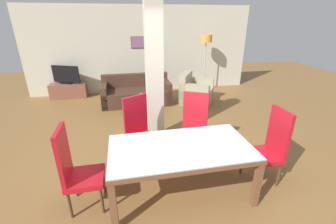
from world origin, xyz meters
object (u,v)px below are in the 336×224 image
(dining_table, at_px, (180,155))
(bottle, at_px, (141,99))
(dining_chair_far_left, at_px, (140,129))
(floor_lamp, at_px, (206,44))
(armchair, at_px, (195,92))
(coffee_table, at_px, (136,109))
(dining_chair_far_right, at_px, (194,125))
(tv_screen, at_px, (66,75))
(dining_chair_head_left, at_px, (76,168))
(sofa, at_px, (136,94))
(tv_stand, at_px, (69,90))
(dining_chair_head_right, at_px, (270,145))

(dining_table, height_order, bottle, dining_table)
(dining_chair_far_left, distance_m, floor_lamp, 4.43)
(armchair, bearing_deg, coffee_table, -37.45)
(dining_table, distance_m, floor_lamp, 4.99)
(dining_chair_far_right, height_order, floor_lamp, floor_lamp)
(coffee_table, bearing_deg, floor_lamp, 35.28)
(dining_chair_far_right, bearing_deg, tv_screen, -25.53)
(dining_chair_far_right, relative_size, dining_chair_head_left, 1.00)
(sofa, distance_m, bottle, 1.19)
(dining_table, xyz_separation_m, coffee_table, (-0.43, 2.78, -0.39))
(dining_chair_head_left, distance_m, coffee_table, 2.95)
(sofa, relative_size, bottle, 7.97)
(dining_chair_far_left, height_order, tv_screen, dining_chair_far_left)
(dining_chair_far_left, distance_m, tv_screen, 4.26)
(dining_chair_head_left, bearing_deg, tv_stand, -167.74)
(dining_chair_head_right, bearing_deg, bottle, 31.91)
(dining_table, distance_m, bottle, 2.66)
(dining_chair_far_right, height_order, sofa, dining_chair_far_right)
(dining_table, xyz_separation_m, armchair, (1.37, 3.53, -0.32))
(dining_chair_head_left, relative_size, coffee_table, 1.95)
(bottle, xyz_separation_m, tv_screen, (-2.08, 2.09, 0.20))
(dining_chair_far_left, relative_size, sofa, 0.59)
(dining_table, distance_m, dining_chair_far_left, 1.03)
(dining_chair_head_left, distance_m, dining_chair_head_right, 2.69)
(dining_table, xyz_separation_m, tv_stand, (-2.37, 4.73, -0.38))
(coffee_table, xyz_separation_m, bottle, (0.13, -0.14, 0.30))
(dining_chair_head_left, bearing_deg, dining_chair_far_right, 116.13)
(coffee_table, relative_size, bottle, 2.43)
(bottle, height_order, tv_stand, bottle)
(tv_screen, height_order, floor_lamp, floor_lamp)
(dining_chair_far_left, distance_m, sofa, 2.91)
(sofa, distance_m, tv_stand, 2.24)
(floor_lamp, bearing_deg, sofa, -163.63)
(dining_chair_far_right, relative_size, tv_stand, 1.08)
(dining_chair_far_right, distance_m, tv_screen, 4.78)
(bottle, distance_m, tv_screen, 2.95)
(dining_chair_far_right, relative_size, dining_chair_head_right, 1.00)
(dining_chair_far_right, xyz_separation_m, bottle, (-0.77, 1.75, -0.07))
(tv_screen, distance_m, floor_lamp, 4.43)
(dining_chair_head_left, xyz_separation_m, coffee_table, (0.91, 2.78, -0.37))
(tv_stand, xyz_separation_m, tv_screen, (0.00, 0.00, 0.49))
(dining_table, bearing_deg, dining_chair_far_left, 117.25)
(dining_chair_far_left, relative_size, dining_chair_head_left, 1.00)
(dining_chair_head_left, distance_m, sofa, 3.95)
(dining_chair_far_right, height_order, bottle, dining_chair_far_right)
(dining_table, distance_m, tv_screen, 5.29)
(dining_chair_far_right, xyz_separation_m, dining_chair_head_right, (0.88, -0.89, 0.00))
(dining_chair_head_left, height_order, sofa, dining_chair_head_left)
(dining_chair_far_right, height_order, coffee_table, dining_chair_far_right)
(dining_chair_far_right, bearing_deg, sofa, -46.66)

